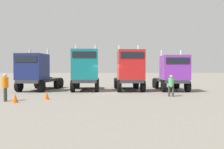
{
  "coord_description": "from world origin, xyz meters",
  "views": [
    {
      "loc": [
        0.56,
        -20.51,
        2.13
      ],
      "look_at": [
        0.4,
        2.05,
        1.56
      ],
      "focal_mm": 35.63,
      "sensor_mm": 36.0,
      "label": 1
    }
  ],
  "objects_px": {
    "semi_truck_red": "(130,70)",
    "traffic_cone_far": "(47,95)",
    "semi_truck_purple": "(172,73)",
    "semi_truck_navy": "(36,72)",
    "visitor_in_hivis": "(5,85)",
    "visitor_with_camera": "(171,84)",
    "traffic_cone_mid": "(15,98)",
    "semi_truck_teal": "(86,70)"
  },
  "relations": [
    {
      "from": "semi_truck_purple",
      "to": "visitor_with_camera",
      "type": "relative_size",
      "value": 3.61
    },
    {
      "from": "semi_truck_purple",
      "to": "traffic_cone_far",
      "type": "relative_size",
      "value": 10.66
    },
    {
      "from": "semi_truck_navy",
      "to": "semi_truck_teal",
      "type": "bearing_deg",
      "value": 95.97
    },
    {
      "from": "semi_truck_teal",
      "to": "semi_truck_purple",
      "type": "relative_size",
      "value": 1.0
    },
    {
      "from": "visitor_in_hivis",
      "to": "semi_truck_teal",
      "type": "bearing_deg",
      "value": -137.61
    },
    {
      "from": "semi_truck_red",
      "to": "semi_truck_navy",
      "type": "bearing_deg",
      "value": -93.68
    },
    {
      "from": "semi_truck_navy",
      "to": "visitor_with_camera",
      "type": "bearing_deg",
      "value": 77.01
    },
    {
      "from": "semi_truck_teal",
      "to": "visitor_with_camera",
      "type": "height_order",
      "value": "semi_truck_teal"
    },
    {
      "from": "semi_truck_navy",
      "to": "semi_truck_purple",
      "type": "bearing_deg",
      "value": 97.41
    },
    {
      "from": "semi_truck_navy",
      "to": "visitor_with_camera",
      "type": "height_order",
      "value": "semi_truck_navy"
    },
    {
      "from": "semi_truck_navy",
      "to": "traffic_cone_far",
      "type": "xyz_separation_m",
      "value": [
        2.88,
        -6.09,
        -1.57
      ]
    },
    {
      "from": "traffic_cone_mid",
      "to": "semi_truck_purple",
      "type": "bearing_deg",
      "value": 32.62
    },
    {
      "from": "semi_truck_purple",
      "to": "traffic_cone_mid",
      "type": "xyz_separation_m",
      "value": [
        -11.96,
        -7.65,
        -1.47
      ]
    },
    {
      "from": "semi_truck_red",
      "to": "semi_truck_purple",
      "type": "bearing_deg",
      "value": 88.11
    },
    {
      "from": "semi_truck_red",
      "to": "traffic_cone_far",
      "type": "height_order",
      "value": "semi_truck_red"
    },
    {
      "from": "traffic_cone_mid",
      "to": "traffic_cone_far",
      "type": "height_order",
      "value": "traffic_cone_mid"
    },
    {
      "from": "semi_truck_navy",
      "to": "traffic_cone_mid",
      "type": "bearing_deg",
      "value": 16.98
    },
    {
      "from": "semi_truck_navy",
      "to": "traffic_cone_mid",
      "type": "height_order",
      "value": "semi_truck_navy"
    },
    {
      "from": "visitor_with_camera",
      "to": "traffic_cone_far",
      "type": "relative_size",
      "value": 2.95
    },
    {
      "from": "semi_truck_navy",
      "to": "semi_truck_teal",
      "type": "height_order",
      "value": "semi_truck_teal"
    },
    {
      "from": "semi_truck_red",
      "to": "traffic_cone_far",
      "type": "distance_m",
      "value": 8.86
    },
    {
      "from": "visitor_in_hivis",
      "to": "traffic_cone_mid",
      "type": "bearing_deg",
      "value": 131.63
    },
    {
      "from": "semi_truck_teal",
      "to": "visitor_in_hivis",
      "type": "xyz_separation_m",
      "value": [
        -4.43,
        -6.88,
        -0.97
      ]
    },
    {
      "from": "semi_truck_navy",
      "to": "visitor_with_camera",
      "type": "distance_m",
      "value": 12.8
    },
    {
      "from": "traffic_cone_far",
      "to": "visitor_with_camera",
      "type": "bearing_deg",
      "value": 10.65
    },
    {
      "from": "visitor_with_camera",
      "to": "traffic_cone_mid",
      "type": "height_order",
      "value": "visitor_with_camera"
    },
    {
      "from": "semi_truck_teal",
      "to": "visitor_with_camera",
      "type": "relative_size",
      "value": 3.6
    },
    {
      "from": "visitor_with_camera",
      "to": "visitor_in_hivis",
      "type": "bearing_deg",
      "value": -55.76
    },
    {
      "from": "semi_truck_navy",
      "to": "visitor_in_hivis",
      "type": "height_order",
      "value": "semi_truck_navy"
    },
    {
      "from": "semi_truck_teal",
      "to": "traffic_cone_far",
      "type": "distance_m",
      "value": 6.55
    },
    {
      "from": "semi_truck_red",
      "to": "traffic_cone_mid",
      "type": "relative_size",
      "value": 10.45
    },
    {
      "from": "semi_truck_red",
      "to": "visitor_with_camera",
      "type": "distance_m",
      "value": 5.32
    },
    {
      "from": "semi_truck_teal",
      "to": "traffic_cone_mid",
      "type": "bearing_deg",
      "value": -28.52
    },
    {
      "from": "semi_truck_red",
      "to": "visitor_in_hivis",
      "type": "bearing_deg",
      "value": -54.89
    },
    {
      "from": "semi_truck_navy",
      "to": "traffic_cone_far",
      "type": "distance_m",
      "value": 6.92
    },
    {
      "from": "visitor_with_camera",
      "to": "traffic_cone_far",
      "type": "xyz_separation_m",
      "value": [
        -9.12,
        -1.71,
        -0.68
      ]
    },
    {
      "from": "visitor_in_hivis",
      "to": "traffic_cone_far",
      "type": "height_order",
      "value": "visitor_in_hivis"
    },
    {
      "from": "semi_truck_red",
      "to": "visitor_in_hivis",
      "type": "xyz_separation_m",
      "value": [
        -8.69,
        -6.94,
        -0.94
      ]
    },
    {
      "from": "semi_truck_red",
      "to": "traffic_cone_far",
      "type": "relative_size",
      "value": 10.87
    },
    {
      "from": "traffic_cone_mid",
      "to": "semi_truck_navy",
      "type": "bearing_deg",
      "value": 99.92
    },
    {
      "from": "traffic_cone_far",
      "to": "semi_truck_red",
      "type": "bearing_deg",
      "value": 44.19
    },
    {
      "from": "semi_truck_purple",
      "to": "semi_truck_red",
      "type": "bearing_deg",
      "value": -88.01
    }
  ]
}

